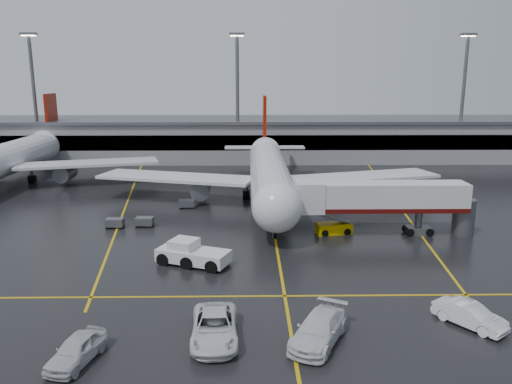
{
  "coord_description": "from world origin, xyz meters",
  "views": [
    {
      "loc": [
        -2.89,
        -59.46,
        17.18
      ],
      "look_at": [
        -2.0,
        -2.0,
        4.0
      ],
      "focal_mm": 35.35,
      "sensor_mm": 36.0,
      "label": 1
    }
  ],
  "objects": [
    {
      "name": "jet_bridge",
      "position": [
        11.87,
        -6.0,
        3.93
      ],
      "size": [
        19.9,
        3.4,
        6.05
      ],
      "color": "silver",
      "rests_on": "ground"
    },
    {
      "name": "apron_line_centre",
      "position": [
        0.0,
        0.0,
        0.01
      ],
      "size": [
        0.25,
        90.0,
        0.02
      ],
      "primitive_type": "cube",
      "color": "gold",
      "rests_on": "ground"
    },
    {
      "name": "baggage_cart_b",
      "position": [
        -18.45,
        -2.94,
        0.63
      ],
      "size": [
        2.01,
        1.32,
        1.12
      ],
      "color": "#595B60",
      "rests_on": "ground"
    },
    {
      "name": "service_van_d",
      "position": [
        -13.48,
        -31.36,
        0.84
      ],
      "size": [
        3.13,
        5.24,
        1.67
      ],
      "primitive_type": "imported",
      "rotation": [
        0.0,
        0.0,
        -0.25
      ],
      "color": "silver",
      "rests_on": "ground"
    },
    {
      "name": "apron_line_stop",
      "position": [
        0.0,
        -22.0,
        0.01
      ],
      "size": [
        60.0,
        0.25,
        0.02
      ],
      "primitive_type": "cube",
      "color": "gold",
      "rests_on": "ground"
    },
    {
      "name": "apron_line_right",
      "position": [
        18.0,
        10.0,
        0.01
      ],
      "size": [
        7.57,
        69.64,
        0.02
      ],
      "primitive_type": "cube",
      "rotation": [
        0.0,
        0.0,
        -0.1
      ],
      "color": "gold",
      "rests_on": "ground"
    },
    {
      "name": "ground",
      "position": [
        0.0,
        0.0,
        0.0
      ],
      "size": [
        220.0,
        220.0,
        0.0
      ],
      "primitive_type": "plane",
      "color": "black",
      "rests_on": "ground"
    },
    {
      "name": "service_van_c",
      "position": [
        12.65,
        -27.13,
        0.84
      ],
      "size": [
        4.49,
        5.12,
        1.68
      ],
      "primitive_type": "imported",
      "rotation": [
        0.0,
        0.0,
        0.65
      ],
      "color": "white",
      "rests_on": "ground"
    },
    {
      "name": "light_mast_left",
      "position": [
        -45.0,
        42.0,
        14.47
      ],
      "size": [
        3.0,
        1.2,
        25.45
      ],
      "color": "#595B60",
      "rests_on": "ground"
    },
    {
      "name": "light_mast_mid",
      "position": [
        -5.0,
        42.0,
        14.47
      ],
      "size": [
        3.0,
        1.2,
        25.45
      ],
      "color": "#595B60",
      "rests_on": "ground"
    },
    {
      "name": "service_van_a",
      "position": [
        -5.17,
        -28.79,
        0.91
      ],
      "size": [
        3.35,
        6.71,
        1.82
      ],
      "primitive_type": "imported",
      "rotation": [
        0.0,
        0.0,
        0.05
      ],
      "color": "white",
      "rests_on": "ground"
    },
    {
      "name": "baggage_cart_c",
      "position": [
        -11.16,
        6.04,
        0.63
      ],
      "size": [
        2.1,
        1.45,
        1.12
      ],
      "color": "#595B60",
      "rests_on": "ground"
    },
    {
      "name": "belt_loader",
      "position": [
        6.68,
        -5.5,
        0.61
      ],
      "size": [
        4.16,
        2.43,
        2.48
      ],
      "color": "#CDA300",
      "rests_on": "ground"
    },
    {
      "name": "service_van_b",
      "position": [
        1.74,
        -29.17,
        0.92
      ],
      "size": [
        5.13,
        6.82,
        1.84
      ],
      "primitive_type": "imported",
      "rotation": [
        0.0,
        0.0,
        -0.46
      ],
      "color": "silver",
      "rests_on": "ground"
    },
    {
      "name": "pushback_tractor",
      "position": [
        -8.24,
        -14.78,
        0.96
      ],
      "size": [
        7.31,
        5.09,
        2.42
      ],
      "color": "silver",
      "rests_on": "ground"
    },
    {
      "name": "baggage_cart_a",
      "position": [
        -15.09,
        -2.48,
        0.63
      ],
      "size": [
        2.05,
        1.38,
        1.12
      ],
      "color": "#595B60",
      "rests_on": "ground"
    },
    {
      "name": "apron_line_left",
      "position": [
        -20.0,
        10.0,
        0.01
      ],
      "size": [
        9.99,
        69.35,
        0.02
      ],
      "primitive_type": "cube",
      "rotation": [
        0.0,
        0.0,
        0.14
      ],
      "color": "gold",
      "rests_on": "ground"
    },
    {
      "name": "main_airliner",
      "position": [
        0.0,
        9.7,
        4.21
      ],
      "size": [
        48.8,
        45.6,
        14.1
      ],
      "color": "silver",
      "rests_on": "ground"
    },
    {
      "name": "light_mast_right",
      "position": [
        40.0,
        42.0,
        14.47
      ],
      "size": [
        3.0,
        1.2,
        25.45
      ],
      "color": "#595B60",
      "rests_on": "ground"
    },
    {
      "name": "second_airliner",
      "position": [
        -42.0,
        21.7,
        4.21
      ],
      "size": [
        48.8,
        45.6,
        14.1
      ],
      "color": "silver",
      "rests_on": "ground"
    },
    {
      "name": "terminal",
      "position": [
        0.0,
        47.93,
        4.32
      ],
      "size": [
        122.0,
        19.0,
        8.6
      ],
      "color": "gray",
      "rests_on": "ground"
    }
  ]
}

